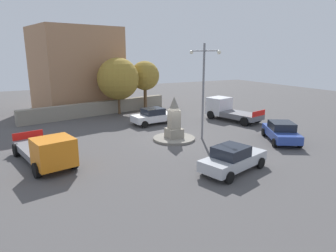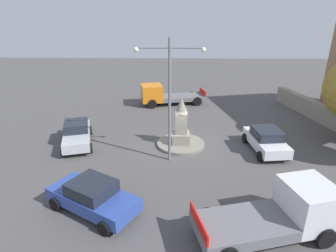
% 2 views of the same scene
% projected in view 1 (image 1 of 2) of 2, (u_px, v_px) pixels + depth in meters
% --- Properties ---
extents(ground_plane, '(80.00, 80.00, 0.00)m').
position_uv_depth(ground_plane, '(174.00, 140.00, 23.18)').
color(ground_plane, '#4F4C4C').
extents(traffic_island, '(3.25, 3.25, 0.18)m').
position_uv_depth(traffic_island, '(174.00, 139.00, 23.16)').
color(traffic_island, gray).
rests_on(traffic_island, ground).
extents(monument, '(1.15, 1.15, 3.20)m').
position_uv_depth(monument, '(174.00, 120.00, 22.80)').
color(monument, gray).
rests_on(monument, traffic_island).
extents(streetlamp, '(3.87, 0.28, 7.26)m').
position_uv_depth(streetlamp, '(203.00, 82.00, 22.42)').
color(streetlamp, slate).
rests_on(streetlamp, ground).
extents(car_white_parked_left, '(2.31, 4.09, 1.52)m').
position_uv_depth(car_white_parked_left, '(153.00, 116.00, 28.07)').
color(car_white_parked_left, silver).
rests_on(car_white_parked_left, ground).
extents(car_blue_parked_right, '(4.60, 3.71, 1.52)m').
position_uv_depth(car_blue_parked_right, '(281.00, 132.00, 22.56)').
color(car_blue_parked_right, '#2D479E').
rests_on(car_blue_parked_right, ground).
extents(car_silver_near_island, '(2.85, 4.69, 1.53)m').
position_uv_depth(car_silver_near_island, '(233.00, 159.00, 16.81)').
color(car_silver_near_island, '#B7BABF').
rests_on(car_silver_near_island, ground).
extents(truck_white_waiting, '(5.97, 3.52, 2.13)m').
position_uv_depth(truck_white_waiting, '(227.00, 110.00, 29.98)').
color(truck_white_waiting, silver).
rests_on(truck_white_waiting, ground).
extents(truck_orange_far_side, '(6.46, 3.39, 1.99)m').
position_uv_depth(truck_orange_far_side, '(47.00, 151.00, 17.53)').
color(truck_orange_far_side, orange).
rests_on(truck_orange_far_side, ground).
extents(stone_boundary_wall, '(4.23, 16.54, 1.45)m').
position_uv_depth(stone_boundary_wall, '(99.00, 108.00, 32.34)').
color(stone_boundary_wall, gray).
rests_on(stone_boundary_wall, ground).
extents(corner_building, '(9.40, 10.43, 9.49)m').
position_uv_depth(corner_building, '(77.00, 69.00, 35.38)').
color(corner_building, '#A87A56').
rests_on(corner_building, ground).
extents(tree_near_wall, '(3.31, 3.31, 5.70)m').
position_uv_depth(tree_near_wall, '(145.00, 76.00, 34.14)').
color(tree_near_wall, brown).
rests_on(tree_near_wall, ground).
extents(tree_mid_cluster, '(4.49, 4.49, 6.11)m').
position_uv_depth(tree_mid_cluster, '(118.00, 79.00, 32.01)').
color(tree_mid_cluster, brown).
rests_on(tree_mid_cluster, ground).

